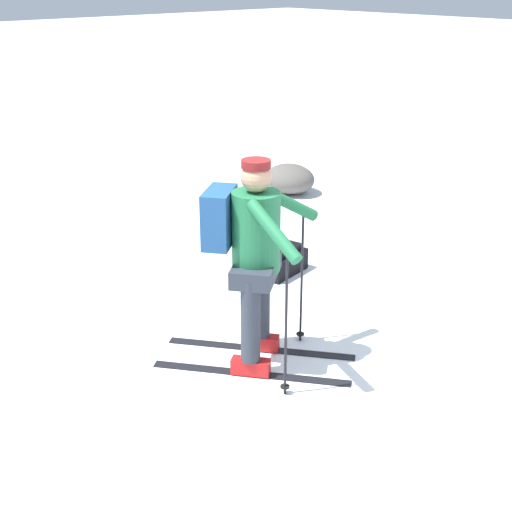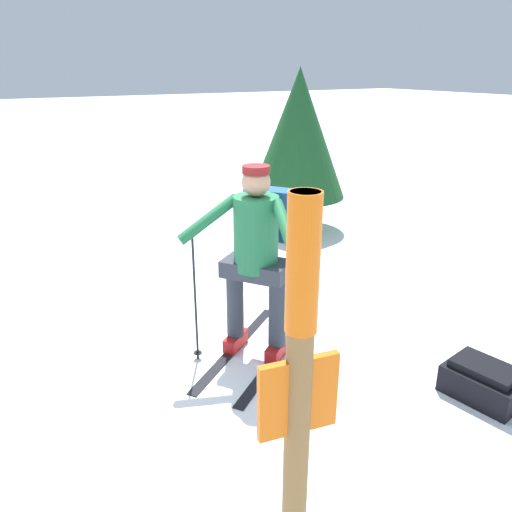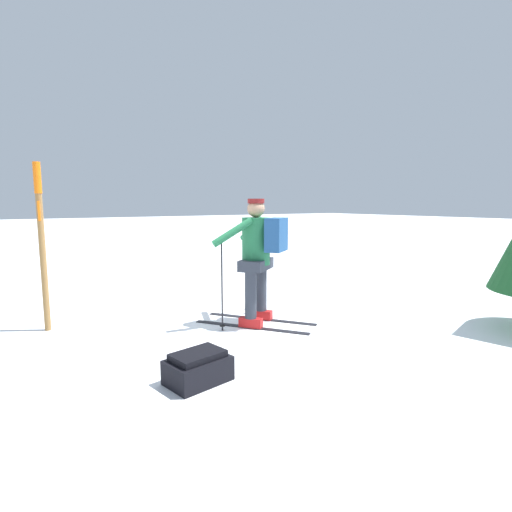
{
  "view_description": "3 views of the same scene",
  "coord_description": "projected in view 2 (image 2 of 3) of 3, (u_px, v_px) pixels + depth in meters",
  "views": [
    {
      "loc": [
        -3.27,
        3.21,
        2.93
      ],
      "look_at": [
        0.4,
        -0.16,
        0.91
      ],
      "focal_mm": 50.0,
      "sensor_mm": 36.0,
      "label": 1
    },
    {
      "loc": [
        -1.5,
        -3.48,
        2.38
      ],
      "look_at": [
        0.4,
        -0.16,
        0.91
      ],
      "focal_mm": 35.0,
      "sensor_mm": 36.0,
      "label": 2
    },
    {
      "loc": [
        4.73,
        -3.01,
        1.61
      ],
      "look_at": [
        0.4,
        -0.16,
        0.91
      ],
      "focal_mm": 28.0,
      "sensor_mm": 36.0,
      "label": 3
    }
  ],
  "objects": [
    {
      "name": "pine_tree",
      "position": [
        299.0,
        134.0,
        7.27
      ],
      "size": [
        1.42,
        1.42,
        2.37
      ],
      "color": "#4C331E",
      "rests_on": "ground_plane"
    },
    {
      "name": "ground_plane",
      "position": [
        207.0,
        356.0,
        4.36
      ],
      "size": [
        80.0,
        80.0,
        0.0
      ],
      "primitive_type": "plane",
      "color": "white"
    },
    {
      "name": "trail_marker",
      "position": [
        295.0,
        472.0,
        1.49
      ],
      "size": [
        0.24,
        0.09,
        2.1
      ],
      "color": "olive",
      "rests_on": "ground_plane"
    },
    {
      "name": "skier",
      "position": [
        258.0,
        248.0,
        4.1
      ],
      "size": [
        1.54,
        1.31,
        1.66
      ],
      "color": "black",
      "rests_on": "ground_plane"
    },
    {
      "name": "dropped_backpack",
      "position": [
        483.0,
        382.0,
        3.78
      ],
      "size": [
        0.47,
        0.6,
        0.28
      ],
      "color": "black",
      "rests_on": "ground_plane"
    }
  ]
}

